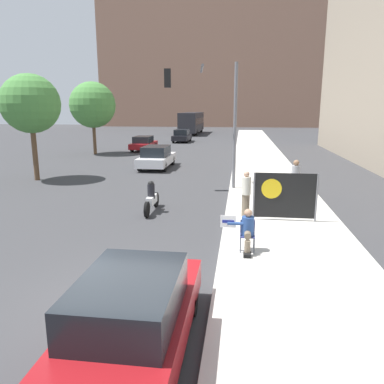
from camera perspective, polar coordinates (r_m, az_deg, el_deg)
name	(u,v)px	position (r m, az deg, el deg)	size (l,w,h in m)	color
ground_plane	(119,303)	(8.31, -11.02, -16.32)	(160.00, 160.00, 0.00)	#38383A
sidewalk_curb	(266,177)	(22.26, 11.26, 2.33)	(4.05, 90.00, 0.14)	beige
building_backdrop_far	(223,43)	(86.42, 4.80, 21.65)	(52.00, 12.00, 34.87)	#936B56
seated_protester	(247,229)	(10.31, 8.36, -5.67)	(0.94, 0.77, 1.18)	#474C56
jogger_on_sidewalk	(246,193)	(13.60, 8.22, -0.21)	(0.34, 0.34, 1.65)	#756651
pedestrian_behind	(295,181)	(15.80, 15.44, 1.58)	(0.34, 0.34, 1.80)	#334775
protest_banner	(284,196)	(13.29, 13.91, -0.55)	(2.18, 0.06, 1.68)	slate
traffic_light_pole	(210,104)	(18.02, 2.81, 13.18)	(3.39, 3.16, 5.90)	slate
parked_car_curbside	(132,317)	(6.39, -9.09, -18.27)	(1.75, 4.34, 1.46)	maroon
car_on_road_nearest	(157,157)	(25.42, -5.42, 5.32)	(1.84, 4.56, 1.49)	silver
car_on_road_midblock	(144,143)	(36.09, -7.39, 7.37)	(1.74, 4.40, 1.36)	maroon
car_on_road_distant	(182,136)	(44.76, -1.55, 8.56)	(1.80, 4.38, 1.48)	black
city_bus_on_road	(192,122)	(58.54, -0.05, 10.66)	(2.56, 11.41, 3.25)	#232328
motorcycle_on_road	(152,198)	(14.67, -6.19, -0.99)	(0.28, 2.15, 1.25)	white
street_tree_near_curb	(30,104)	(22.56, -23.41, 12.20)	(3.18, 3.18, 5.80)	brown
street_tree_midblock	(93,105)	(33.98, -14.91, 12.69)	(3.91, 3.91, 6.18)	brown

